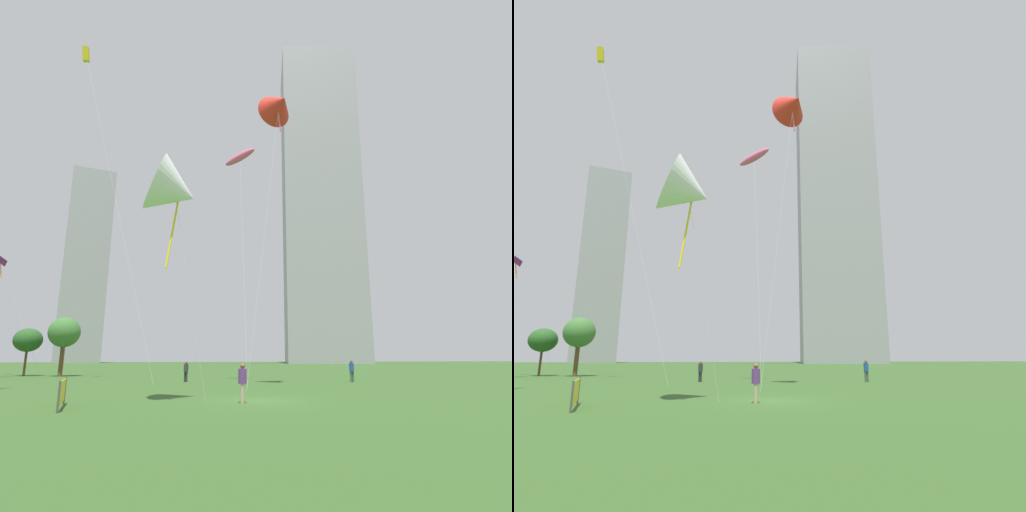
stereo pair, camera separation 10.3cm
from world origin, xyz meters
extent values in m
plane|color=#335623|center=(0.00, 0.00, 0.00)|extent=(280.00, 280.00, 0.00)
cylinder|color=#2D2D33|center=(-3.39, 15.60, 0.40)|extent=(0.15, 0.15, 0.81)
cylinder|color=#2D2D33|center=(-3.54, 15.68, 0.40)|extent=(0.15, 0.15, 0.81)
cylinder|color=#2D2D33|center=(-3.46, 15.64, 1.13)|extent=(0.37, 0.37, 0.64)
sphere|color=brown|center=(-3.46, 15.64, 1.56)|extent=(0.22, 0.22, 0.22)
cylinder|color=tan|center=(-0.78, -0.82, 0.42)|extent=(0.16, 0.16, 0.85)
cylinder|color=tan|center=(-0.80, -0.99, 0.42)|extent=(0.16, 0.16, 0.85)
cylinder|color=#593372|center=(-0.79, -0.91, 1.19)|extent=(0.39, 0.39, 0.67)
sphere|color=brown|center=(-0.79, -0.91, 1.64)|extent=(0.23, 0.23, 0.23)
cylinder|color=#3F593F|center=(10.32, 13.44, 0.43)|extent=(0.16, 0.16, 0.86)
cylinder|color=#3F593F|center=(10.14, 13.45, 0.43)|extent=(0.16, 0.16, 0.86)
cylinder|color=#1E478C|center=(10.23, 13.44, 1.20)|extent=(0.39, 0.39, 0.68)
sphere|color=brown|center=(10.23, 13.44, 1.65)|extent=(0.23, 0.23, 0.23)
cylinder|color=silver|center=(0.70, 11.09, 9.91)|extent=(0.08, 5.23, 19.82)
ellipsoid|color=#E5598C|center=(0.67, 13.70, 19.81)|extent=(3.02, 2.18, 1.73)
cylinder|color=silver|center=(-19.39, 23.24, 11.47)|extent=(8.34, 8.46, 22.94)
cylinder|color=silver|center=(-22.11, 29.53, 6.32)|extent=(5.37, 0.62, 12.65)
pyramid|color=purple|center=(-24.79, 29.25, 12.68)|extent=(0.86, 1.17, 0.77)
cylinder|color=orange|center=(-24.79, 29.23, 11.53)|extent=(0.38, 0.13, 1.62)
cylinder|color=silver|center=(1.52, 5.81, 10.44)|extent=(2.71, 2.11, 20.88)
cone|color=red|center=(2.86, 6.85, 20.87)|extent=(3.09, 2.56, 2.74)
cylinder|color=#E5598C|center=(2.86, 6.85, 19.61)|extent=(0.29, 0.13, 1.93)
cylinder|color=silver|center=(-3.35, -0.46, 5.08)|extent=(1.89, 0.77, 10.17)
cone|color=white|center=(-4.28, -0.84, 10.16)|extent=(3.43, 3.45, 3.50)
cylinder|color=yellow|center=(-4.28, -0.84, 7.98)|extent=(0.52, 0.59, 3.74)
cylinder|color=silver|center=(-9.99, 13.49, 15.38)|extent=(8.66, 4.99, 30.76)
cube|color=yellow|center=(-14.32, 15.97, 30.76)|extent=(0.67, 0.81, 1.49)
cylinder|color=brown|center=(-16.68, 27.29, 1.73)|extent=(0.45, 0.45, 3.45)
ellipsoid|color=#3D7033|center=(-16.68, 27.29, 4.60)|extent=(3.29, 3.29, 3.18)
cylinder|color=brown|center=(-20.80, 28.84, 1.38)|extent=(0.25, 0.25, 2.76)
ellipsoid|color=#285623|center=(-20.80, 28.84, 3.81)|extent=(2.98, 2.98, 2.54)
cube|color=#939399|center=(-40.68, 129.05, 33.68)|extent=(17.86, 18.22, 67.36)
cube|color=#939399|center=(38.01, 103.45, 52.04)|extent=(27.67, 26.43, 104.08)
cylinder|color=#4C4C4C|center=(-8.72, 0.06, 0.58)|extent=(0.08, 0.08, 1.16)
cylinder|color=#4C4C4C|center=(-8.08, -3.07, 0.58)|extent=(0.08, 0.08, 1.16)
cube|color=yellow|center=(-8.40, -1.51, 0.63)|extent=(0.67, 3.14, 0.96)
camera|label=1|loc=(-3.25, -20.37, 2.07)|focal=28.76mm
camera|label=2|loc=(-3.15, -20.38, 2.07)|focal=28.76mm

